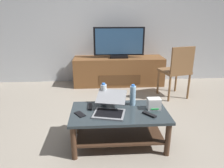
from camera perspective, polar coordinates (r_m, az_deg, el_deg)
The scene contains 13 objects.
ground_plane at distance 2.57m, azimuth -0.02°, elevation -15.57°, with size 7.68×7.68×0.00m, color #9E9384.
back_wall at distance 4.53m, azimuth -2.09°, elevation 18.36°, with size 6.40×0.12×2.80m, color silver.
coffee_table at distance 2.41m, azimuth 1.95°, elevation -10.14°, with size 1.07×0.59×0.41m.
media_cabinet at distance 4.39m, azimuth 1.81°, elevation 3.57°, with size 1.83×0.53×0.57m.
television at distance 4.25m, azimuth 1.92°, elevation 10.98°, with size 1.01×0.20×0.61m.
dining_chair at distance 3.77m, azimuth 17.28°, elevation 3.90°, with size 0.53×0.53×0.92m.
laptop at distance 2.32m, azimuth -0.53°, elevation -6.15°, with size 0.41×0.49×0.19m.
router_box at distance 2.43m, azimuth 11.30°, elevation -5.27°, with size 0.15×0.10×0.13m.
water_bottle_near at distance 2.50m, azimuth -2.27°, elevation -2.72°, with size 0.07×0.07×0.26m.
water_bottle_far at distance 2.48m, azimuth 5.66°, elevation -3.07°, with size 0.07×0.07×0.25m.
cell_phone at distance 2.31m, azimuth -8.69°, elevation -8.11°, with size 0.07×0.14×0.01m, color black.
tv_remote at distance 2.30m, azimuth 10.10°, elevation -8.13°, with size 0.04×0.16×0.02m, color black.
soundbar_remote at distance 2.45m, azimuth -6.01°, elevation -6.12°, with size 0.04×0.16×0.02m, color black.
Camera 1 is at (-0.13, -2.11, 1.46)m, focal length 33.69 mm.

